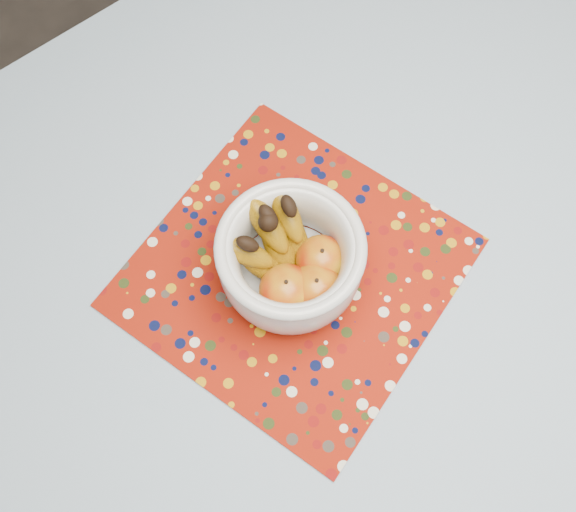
# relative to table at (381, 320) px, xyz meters

# --- Properties ---
(table) EXTENTS (1.20, 1.20, 0.75)m
(table) POSITION_rel_table_xyz_m (0.00, 0.00, 0.00)
(table) COLOR brown
(table) RESTS_ON ground
(tablecloth) EXTENTS (1.32, 1.32, 0.01)m
(tablecloth) POSITION_rel_table_xyz_m (0.00, 0.00, 0.08)
(tablecloth) COLOR slate
(tablecloth) RESTS_ON table
(placemat) EXTENTS (0.49, 0.49, 0.00)m
(placemat) POSITION_rel_table_xyz_m (-0.07, 0.11, 0.09)
(placemat) COLOR maroon
(placemat) RESTS_ON tablecloth
(fruit_bowl) EXTENTS (0.20, 0.19, 0.14)m
(fruit_bowl) POSITION_rel_table_xyz_m (-0.08, 0.12, 0.15)
(fruit_bowl) COLOR silver
(fruit_bowl) RESTS_ON placemat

